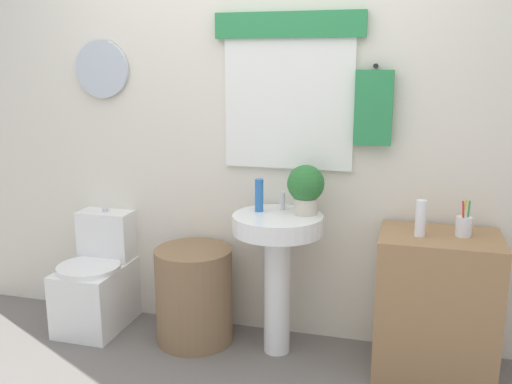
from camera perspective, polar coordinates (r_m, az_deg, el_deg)
The scene contains 10 objects.
back_wall at distance 3.33m, azimuth 0.33°, elevation 7.44°, with size 4.40×0.18×2.60m.
toilet at distance 3.72m, azimuth -15.63°, elevation -8.78°, with size 0.38×0.51×0.72m.
laundry_hamper at distance 3.41m, azimuth -6.25°, elevation -10.28°, with size 0.45×0.45×0.57m, color #846647.
pedestal_sink at distance 3.15m, azimuth 2.18°, elevation -5.98°, with size 0.50×0.50×0.81m.
faucet at distance 3.19m, azimuth 2.73°, elevation -0.92°, with size 0.03×0.03×0.10m, color silver.
wooden_cabinet at distance 3.16m, azimuth 17.66°, elevation -10.82°, with size 0.61×0.44×0.76m, color #9E754C.
soap_bottle at distance 3.14m, azimuth 0.32°, elevation -0.33°, with size 0.05×0.05×0.18m, color #2D6BB7.
potted_plant at distance 3.08m, azimuth 5.03°, elevation 0.51°, with size 0.20×0.20×0.27m.
lotion_bottle at distance 2.96m, azimuth 16.25°, elevation -2.56°, with size 0.05×0.05×0.19m, color white.
toothbrush_cup at distance 3.04m, azimuth 20.20°, elevation -3.22°, with size 0.08×0.08×0.19m.
Camera 1 is at (0.88, -2.05, 1.62)m, focal length 39.69 mm.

